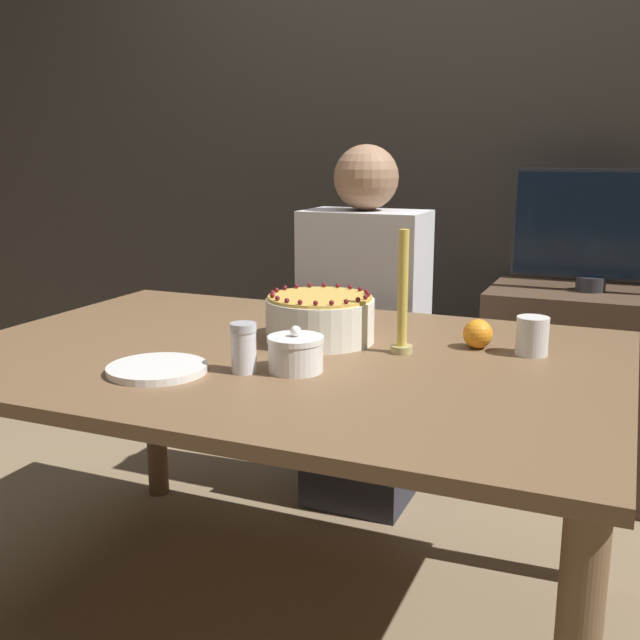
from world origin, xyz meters
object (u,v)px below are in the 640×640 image
at_px(sugar_shaker, 243,347).
at_px(candle, 403,303).
at_px(tv_monitor, 595,228).
at_px(person_man_blue_shirt, 364,351).
at_px(cake, 320,318).
at_px(sugar_bowl, 296,353).

relative_size(sugar_shaker, candle, 0.37).
relative_size(sugar_shaker, tv_monitor, 0.20).
xyz_separation_m(sugar_shaker, person_man_blue_shirt, (-0.06, 0.94, -0.25)).
bearing_deg(sugar_shaker, candle, 46.80).
height_order(cake, sugar_bowl, cake).
distance_m(cake, tv_monitor, 1.18).
height_order(cake, person_man_blue_shirt, person_man_blue_shirt).
bearing_deg(cake, tv_monitor, 60.11).
relative_size(cake, tv_monitor, 0.50).
xyz_separation_m(sugar_shaker, candle, (0.27, 0.29, 0.07)).
relative_size(cake, person_man_blue_shirt, 0.23).
height_order(cake, candle, candle).
bearing_deg(sugar_bowl, person_man_blue_shirt, 100.02).
xyz_separation_m(sugar_bowl, tv_monitor, (0.53, 1.28, 0.17)).
relative_size(sugar_bowl, sugar_shaker, 1.13).
distance_m(cake, sugar_bowl, 0.27).
bearing_deg(tv_monitor, sugar_shaker, -115.31).
bearing_deg(candle, cake, 172.39).
bearing_deg(cake, sugar_bowl, -78.32).
bearing_deg(person_man_blue_shirt, tv_monitor, -149.97).
distance_m(cake, person_man_blue_shirt, 0.68).
bearing_deg(person_man_blue_shirt, sugar_bowl, 100.02).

